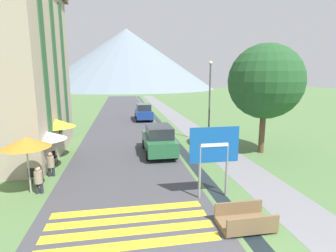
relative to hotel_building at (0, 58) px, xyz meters
The scene contains 21 objects.
ground_plane 13.66m from the hotel_building, 40.42° to the left, with size 160.00×160.00×0.00m, color #517542.
road 20.14m from the hotel_building, 69.04° to the left, with size 6.40×60.00×0.01m.
footpath 22.96m from the hotel_building, 54.17° to the left, with size 2.20×60.00×0.01m.
drainage_channel 21.69m from the hotel_building, 59.52° to the left, with size 0.60×60.00×0.00m.
crosswalk_marking 12.66m from the hotel_building, 52.12° to the right, with size 5.44×2.54×0.01m.
mountain_distant 87.34m from the hotel_building, 83.98° to the left, with size 65.82×65.82×22.21m.
hotel_building is the anchor object (origin of this frame).
road_sign 13.25m from the hotel_building, 35.46° to the right, with size 2.00×0.11×2.91m.
footbridge 15.38m from the hotel_building, 42.25° to the right, with size 1.70×1.10×0.65m.
parked_car_near 10.31m from the hotel_building, ahead, with size 1.86×4.26×1.82m.
parked_car_far 15.99m from the hotel_building, 53.18° to the left, with size 1.84×4.19×1.82m.
cafe_chair_middle 6.77m from the hotel_building, 54.21° to the right, with size 0.40×0.40×0.85m.
cafe_chair_near_left 7.74m from the hotel_building, 60.21° to the right, with size 0.40×0.40×0.85m.
cafe_chair_far_right 6.45m from the hotel_building, 36.47° to the right, with size 0.40×0.40×0.85m.
cafe_umbrella_front_orange 7.33m from the hotel_building, 63.04° to the right, with size 1.92×1.92×2.42m.
cafe_umbrella_middle_white 5.62m from the hotel_building, 46.89° to the right, with size 2.35×2.35×2.14m.
cafe_umbrella_rear_yellow 4.80m from the hotel_building, 17.78° to the right, with size 2.25×2.25×2.39m.
person_seated_near 8.41m from the hotel_building, 60.59° to the right, with size 0.32×0.32×1.20m.
person_seated_far 7.21m from the hotel_building, 49.56° to the right, with size 0.32×0.32×1.22m.
streetlamp 13.44m from the hotel_building, ahead, with size 0.28×0.28×5.91m.
tree_by_path 15.67m from the hotel_building, ahead, with size 4.58×4.58×6.81m.
Camera 1 is at (-2.60, -4.82, 4.86)m, focal length 28.00 mm.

